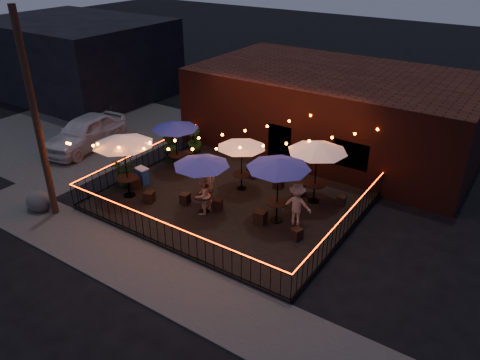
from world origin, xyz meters
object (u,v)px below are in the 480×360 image
(cafe_table_3, at_px, (242,144))
(cooler, at_px, (142,176))
(cafe_table_0, at_px, (123,141))
(cafe_table_2, at_px, (201,162))
(boulder, at_px, (39,202))
(cafe_table_4, at_px, (279,164))
(cafe_table_1, at_px, (175,126))
(utility_pole, at_px, (36,120))
(cafe_table_5, at_px, (318,148))

(cafe_table_3, bearing_deg, cooler, -152.13)
(cafe_table_0, height_order, cafe_table_2, cafe_table_0)
(cafe_table_0, distance_m, boulder, 4.25)
(cafe_table_4, bearing_deg, cafe_table_3, 151.33)
(cafe_table_4, bearing_deg, cafe_table_1, 167.56)
(utility_pole, relative_size, cafe_table_3, 3.20)
(cafe_table_1, height_order, cafe_table_4, cafe_table_4)
(cafe_table_0, height_order, boulder, cafe_table_0)
(cafe_table_5, relative_size, cooler, 3.73)
(cafe_table_1, height_order, boulder, cafe_table_1)
(cooler, distance_m, boulder, 4.33)
(utility_pole, xyz_separation_m, cafe_table_1, (1.60, 5.67, -1.68))
(cafe_table_0, relative_size, cafe_table_5, 1.13)
(cafe_table_3, xyz_separation_m, cafe_table_4, (2.57, -1.40, 0.33))
(cafe_table_4, bearing_deg, cafe_table_5, 76.39)
(utility_pole, distance_m, cafe_table_1, 6.13)
(cafe_table_1, xyz_separation_m, cafe_table_4, (6.17, -1.36, 0.26))
(cafe_table_4, relative_size, cooler, 4.10)
(cafe_table_1, relative_size, cafe_table_3, 0.95)
(utility_pole, bearing_deg, cafe_table_2, 32.73)
(cafe_table_2, xyz_separation_m, cafe_table_5, (3.27, 3.25, 0.21))
(cafe_table_1, height_order, cafe_table_5, cafe_table_5)
(cafe_table_2, relative_size, cafe_table_3, 1.16)
(utility_pole, height_order, cafe_table_5, utility_pole)
(cafe_table_1, bearing_deg, cafe_table_2, -35.40)
(utility_pole, xyz_separation_m, cafe_table_0, (1.60, 2.53, -1.34))
(cafe_table_2, relative_size, cafe_table_4, 0.93)
(cafe_table_2, xyz_separation_m, cafe_table_3, (0.17, 2.48, -0.12))
(cafe_table_0, distance_m, cafe_table_3, 4.82)
(boulder, bearing_deg, utility_pole, 12.56)
(cooler, bearing_deg, cafe_table_4, 13.90)
(cafe_table_1, distance_m, boulder, 6.59)
(cafe_table_3, relative_size, cafe_table_4, 0.80)
(cafe_table_0, distance_m, cafe_table_2, 3.51)
(cafe_table_1, distance_m, cooler, 2.72)
(cafe_table_2, bearing_deg, cafe_table_1, 144.60)
(cafe_table_5, bearing_deg, cafe_table_4, -103.61)
(cafe_table_4, distance_m, cafe_table_5, 2.23)
(cafe_table_3, height_order, cafe_table_4, cafe_table_4)
(cafe_table_2, height_order, cafe_table_3, cafe_table_2)
(cafe_table_0, xyz_separation_m, cafe_table_4, (6.17, 1.77, -0.09))
(cafe_table_5, bearing_deg, utility_pole, -142.01)
(utility_pole, height_order, cafe_table_0, utility_pole)
(cafe_table_1, xyz_separation_m, cafe_table_2, (3.43, -2.44, 0.04))
(utility_pole, bearing_deg, cafe_table_1, 74.24)
(cafe_table_5, bearing_deg, cooler, -157.96)
(cafe_table_3, relative_size, cafe_table_5, 0.88)
(cafe_table_5, distance_m, cooler, 7.82)
(cooler, relative_size, boulder, 0.77)
(cafe_table_2, bearing_deg, cafe_table_0, -168.50)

